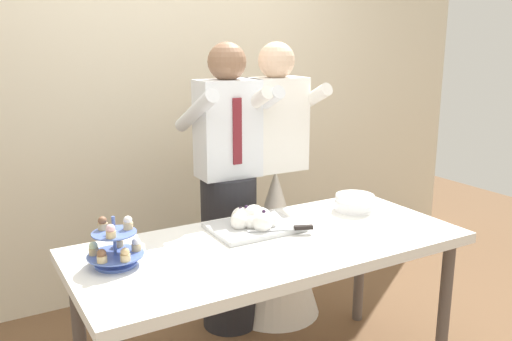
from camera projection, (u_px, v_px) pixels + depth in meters
name	position (u px, v px, depth m)	size (l,w,h in m)	color
rear_wall	(158.00, 74.00, 3.50)	(5.20, 0.10, 2.90)	beige
dessert_table	(272.00, 256.00, 2.49)	(1.80, 0.80, 0.78)	white
cupcake_stand	(115.00, 247.00, 2.19)	(0.23, 0.23, 0.21)	#4C66B2
main_cake_tray	(254.00, 221.00, 2.61)	(0.43, 0.36, 0.12)	silver
plate_stack	(354.00, 202.00, 2.91)	(0.21, 0.21, 0.09)	white
person_groom	(229.00, 205.00, 3.10)	(0.47, 0.50, 1.66)	#232328
person_bride	(275.00, 223.00, 3.29)	(0.56, 0.56, 1.66)	white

